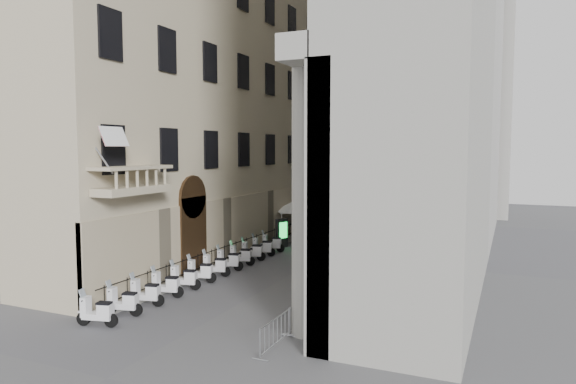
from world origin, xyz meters
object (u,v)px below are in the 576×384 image
Objects in this scene: scooter_0 at (98,326)px; pedestrian_b at (391,224)px; pedestrian_a at (346,230)px; security_tent at (306,206)px; info_kiosk at (282,233)px; street_lamp at (302,173)px.

scooter_0 is 27.89m from pedestrian_b.
scooter_0 is at bearing 94.73° from pedestrian_a.
pedestrian_b is (5.71, 27.28, 0.78)m from scooter_0.
security_tent reaches higher than info_kiosk.
security_tent is 2.04× the size of pedestrian_a.
street_lamp is (-0.28, -0.23, 2.45)m from security_tent.
pedestrian_b is (5.78, 9.36, -0.26)m from info_kiosk.
pedestrian_a is (3.32, 0.55, -4.21)m from street_lamp.
street_lamp is 5.39m from pedestrian_a.
info_kiosk is 1.32× the size of pedestrian_b.
scooter_0 is 0.96× the size of pedestrian_b.
info_kiosk is 1.04× the size of pedestrian_a.
street_lamp is (0.34, 20.69, 5.20)m from scooter_0.
scooter_0 is 21.34m from street_lamp.
street_lamp is 4.37× the size of pedestrian_a.
street_lamp is at bearing -140.61° from security_tent.
security_tent is at bearing 98.97° from info_kiosk.
security_tent is 2.48m from street_lamp.
street_lamp is 5.54× the size of pedestrian_b.
pedestrian_a is (3.73, 3.32, -0.05)m from info_kiosk.
scooter_0 is 21.58m from pedestrian_a.
pedestrian_a is at bearing 30.99° from street_lamp.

